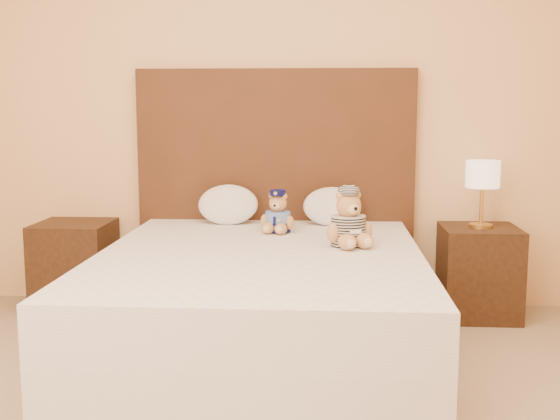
# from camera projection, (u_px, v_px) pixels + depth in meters

# --- Properties ---
(bed) EXTENTS (1.60, 2.00, 0.55)m
(bed) POSITION_uv_depth(u_px,v_px,m) (261.00, 305.00, 3.53)
(bed) COLOR white
(bed) RESTS_ON ground
(headboard) EXTENTS (1.75, 0.08, 1.50)m
(headboard) POSITION_uv_depth(u_px,v_px,m) (275.00, 188.00, 4.46)
(headboard) COLOR #4B2616
(headboard) RESTS_ON ground
(nightstand_left) EXTENTS (0.45, 0.45, 0.55)m
(nightstand_left) POSITION_uv_depth(u_px,v_px,m) (75.00, 266.00, 4.41)
(nightstand_left) COLOR #3B2313
(nightstand_left) RESTS_ON ground
(nightstand_right) EXTENTS (0.45, 0.45, 0.55)m
(nightstand_right) POSITION_uv_depth(u_px,v_px,m) (479.00, 272.00, 4.24)
(nightstand_right) COLOR #3B2313
(nightstand_right) RESTS_ON ground
(lamp) EXTENTS (0.20, 0.20, 0.40)m
(lamp) POSITION_uv_depth(u_px,v_px,m) (483.00, 178.00, 4.16)
(lamp) COLOR gold
(lamp) RESTS_ON nightstand_right
(teddy_police) EXTENTS (0.25, 0.24, 0.24)m
(teddy_police) POSITION_uv_depth(u_px,v_px,m) (278.00, 211.00, 4.02)
(teddy_police) COLOR #B27B45
(teddy_police) RESTS_ON bed
(teddy_prisoner) EXTENTS (0.35, 0.34, 0.30)m
(teddy_prisoner) POSITION_uv_depth(u_px,v_px,m) (348.00, 218.00, 3.61)
(teddy_prisoner) COLOR #B27B45
(teddy_prisoner) RESTS_ON bed
(pillow_left) EXTENTS (0.37, 0.24, 0.26)m
(pillow_left) POSITION_uv_depth(u_px,v_px,m) (228.00, 203.00, 4.31)
(pillow_left) COLOR white
(pillow_left) RESTS_ON bed
(pillow_right) EXTENTS (0.35, 0.23, 0.25)m
(pillow_right) POSITION_uv_depth(u_px,v_px,m) (332.00, 204.00, 4.27)
(pillow_right) COLOR white
(pillow_right) RESTS_ON bed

